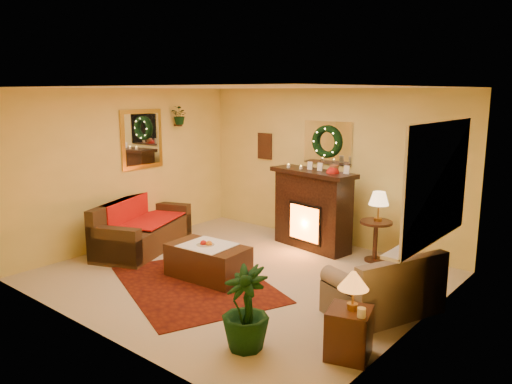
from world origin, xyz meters
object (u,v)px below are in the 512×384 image
Objects in this scene: sofa at (143,223)px; side_table_round at (375,240)px; fireplace at (312,215)px; end_table_square at (349,331)px; loveseat at (384,278)px; coffee_table at (208,263)px.

sofa is 3.03× the size of side_table_round.
fireplace is at bearing -177.24° from side_table_round.
end_table_square is at bearing -68.25° from side_table_round.
loveseat reaches higher than coffee_table.
coffee_table is (-0.34, -2.08, -0.34)m from fireplace.
coffee_table is at bearing -90.33° from fireplace.
sofa is 1.71× the size of coffee_table.
fireplace reaches higher than sofa.
loveseat is 2.03× the size of side_table_round.
end_table_square is at bearing -33.92° from sofa.
loveseat is at bearing -18.52° from sofa.
side_table_round is at bearing 11.83° from fireplace.
fireplace is 1.20× the size of coffee_table.
fireplace is 2.13× the size of side_table_round.
coffee_table is at bearing -145.32° from loveseat.
side_table_round reaches higher than end_table_square.
coffee_table is at bearing 166.45° from end_table_square.
sofa is at bearing -149.66° from side_table_round.
loveseat is at bearing -28.43° from fireplace.
fireplace is (2.09, 1.82, 0.12)m from sofa.
side_table_round is (1.11, 0.05, -0.23)m from fireplace.
fireplace is 1.05× the size of loveseat.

